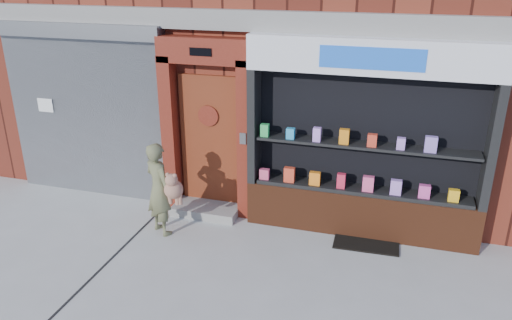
% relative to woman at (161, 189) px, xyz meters
% --- Properties ---
extents(ground, '(80.00, 80.00, 0.00)m').
position_rel_woman_xyz_m(ground, '(1.17, -0.94, -0.75)').
color(ground, '#9E9E99').
rests_on(ground, ground).
extents(shutter_bay, '(3.10, 0.30, 3.04)m').
position_rel_woman_xyz_m(shutter_bay, '(-1.83, 0.99, 0.97)').
color(shutter_bay, gray).
rests_on(shutter_bay, ground).
extents(red_door_bay, '(1.52, 0.58, 2.90)m').
position_rel_woman_xyz_m(red_door_bay, '(0.42, 0.92, 0.71)').
color(red_door_bay, '#5F1A10').
rests_on(red_door_bay, ground).
extents(pharmacy_bay, '(3.50, 0.41, 3.00)m').
position_rel_woman_xyz_m(pharmacy_bay, '(2.92, 0.87, 0.63)').
color(pharmacy_bay, '#5D2B16').
rests_on(pharmacy_bay, ground).
extents(woman, '(0.73, 0.58, 1.48)m').
position_rel_woman_xyz_m(woman, '(0.00, 0.00, 0.00)').
color(woman, '#606240').
rests_on(woman, ground).
extents(doormat, '(0.98, 0.70, 0.02)m').
position_rel_woman_xyz_m(doormat, '(3.08, 0.61, -0.73)').
color(doormat, black).
rests_on(doormat, ground).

